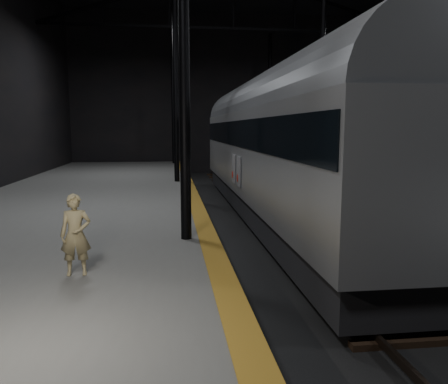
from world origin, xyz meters
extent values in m
plane|color=black|center=(0.00, 0.00, 0.00)|extent=(44.00, 44.00, 0.00)
cube|color=#565653|center=(-7.50, 0.00, 0.50)|extent=(9.00, 43.80, 1.00)
cube|color=#9C6D1C|center=(-3.25, 0.00, 1.00)|extent=(0.50, 43.80, 0.01)
cube|color=#3F3328|center=(-0.72, 0.00, 0.17)|extent=(0.08, 43.00, 0.14)
cube|color=#3F3328|center=(0.72, 0.00, 0.17)|extent=(0.08, 43.00, 0.14)
cube|color=black|center=(0.00, 0.00, 0.06)|extent=(2.40, 42.00, 0.12)
cylinder|color=black|center=(-3.80, -4.00, 6.00)|extent=(0.26, 0.26, 10.00)
cylinder|color=black|center=(-3.80, 8.00, 6.00)|extent=(0.26, 0.26, 10.00)
cylinder|color=black|center=(3.80, 8.00, 6.00)|extent=(0.26, 0.26, 10.00)
cylinder|color=black|center=(-3.80, 20.00, 6.00)|extent=(0.26, 0.26, 10.00)
cylinder|color=black|center=(3.80, 20.00, 6.00)|extent=(0.26, 0.26, 10.00)
cube|color=black|center=(0.00, 14.00, 10.00)|extent=(23.60, 0.15, 0.18)
cube|color=#A7A9AF|center=(0.00, 2.56, 2.76)|extent=(3.14, 21.66, 3.25)
cube|color=black|center=(0.00, 2.56, 0.73)|extent=(2.87, 21.22, 0.92)
cube|color=black|center=(0.00, 2.56, 3.52)|extent=(3.20, 21.33, 0.97)
cylinder|color=slate|center=(0.00, 2.56, 4.39)|extent=(3.08, 21.44, 3.08)
cube|color=black|center=(0.00, -5.02, 0.32)|extent=(1.95, 2.38, 0.38)
cube|color=black|center=(0.00, 10.14, 0.32)|extent=(1.95, 2.38, 0.38)
cube|color=silver|center=(-1.60, 1.48, 2.11)|extent=(0.04, 0.81, 1.14)
cube|color=silver|center=(-1.60, 2.78, 2.11)|extent=(0.04, 0.81, 1.14)
cylinder|color=red|center=(-1.62, 1.68, 1.84)|extent=(0.03, 0.28, 0.28)
cylinder|color=red|center=(-1.62, 2.97, 1.84)|extent=(0.03, 0.28, 0.28)
imported|color=#9D8D60|center=(-5.93, -6.46, 1.76)|extent=(0.58, 0.41, 1.53)
camera|label=1|loc=(-4.19, -14.61, 3.71)|focal=35.00mm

